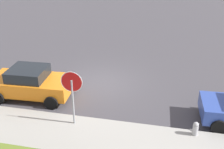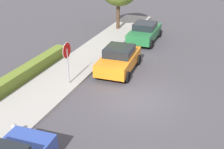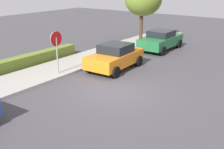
{
  "view_description": "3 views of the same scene",
  "coord_description": "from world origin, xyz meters",
  "views": [
    {
      "loc": [
        -3.51,
        12.93,
        6.98
      ],
      "look_at": [
        -0.87,
        0.64,
        0.89
      ],
      "focal_mm": 45.0,
      "sensor_mm": 36.0,
      "label": 1
    },
    {
      "loc": [
        -11.79,
        -3.18,
        7.18
      ],
      "look_at": [
        -0.72,
        1.14,
        1.48
      ],
      "focal_mm": 45.0,
      "sensor_mm": 36.0,
      "label": 2
    },
    {
      "loc": [
        -10.12,
        -7.18,
        5.05
      ],
      "look_at": [
        0.14,
        0.34,
        0.73
      ],
      "focal_mm": 45.0,
      "sensor_mm": 36.0,
      "label": 3
    }
  ],
  "objects": [
    {
      "name": "sidewalk_curb",
      "position": [
        0.0,
        4.73,
        0.07
      ],
      "size": [
        32.0,
        2.65,
        0.14
      ],
      "primitive_type": "cube",
      "color": "#9E9B93",
      "rests_on": "ground_plane"
    },
    {
      "name": "front_yard_hedge",
      "position": [
        0.41,
        6.66,
        0.36
      ],
      "size": [
        6.9,
        0.68,
        0.72
      ],
      "color": "olive",
      "rests_on": "ground_plane"
    },
    {
      "name": "stop_sign",
      "position": [
        0.01,
        3.94,
        1.73
      ],
      "size": [
        0.87,
        0.08,
        2.48
      ],
      "color": "gray",
      "rests_on": "ground_plane"
    },
    {
      "name": "ground_plane",
      "position": [
        0.0,
        0.0,
        0.0
      ],
      "size": [
        60.0,
        60.0,
        0.0
      ],
      "primitive_type": "plane",
      "color": "#423F44"
    },
    {
      "name": "parked_car_orange",
      "position": [
        2.81,
        2.08,
        0.76
      ],
      "size": [
        3.92,
        2.18,
        1.51
      ],
      "color": "orange",
      "rests_on": "ground_plane"
    },
    {
      "name": "parked_car_green",
      "position": [
        8.75,
        2.12,
        0.74
      ],
      "size": [
        4.19,
        2.04,
        1.47
      ],
      "color": "#236B38",
      "rests_on": "ground_plane"
    },
    {
      "name": "fire_hydrant",
      "position": [
        -4.8,
        3.68,
        0.36
      ],
      "size": [
        0.3,
        0.22,
        0.72
      ],
      "color": "#A5A5A8",
      "rests_on": "ground_plane"
    }
  ]
}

